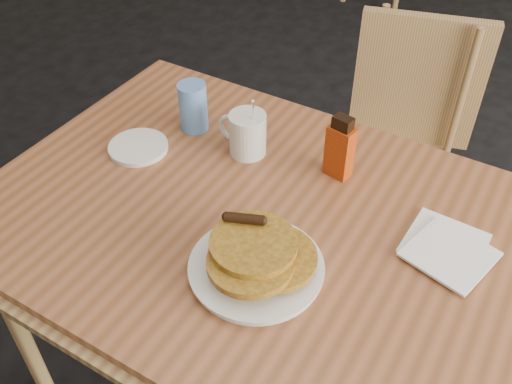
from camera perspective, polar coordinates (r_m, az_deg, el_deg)
main_table at (r=1.24m, az=1.71°, el=-4.20°), size 1.34×0.93×0.75m
chair_main_far at (r=1.90m, az=14.16°, el=5.85°), size 0.50×0.51×0.88m
pancake_plate at (r=1.10m, az=0.05°, el=-6.87°), size 0.26×0.26×0.10m
coffee_mug at (r=1.36m, az=-0.95°, el=5.92°), size 0.13×0.09×0.17m
syrup_bottle at (r=1.30m, az=8.39°, el=4.31°), size 0.06×0.05×0.16m
napkin_stack at (r=1.21m, az=18.58°, el=-5.40°), size 0.19×0.19×0.01m
blue_tumbler at (r=1.45m, az=-6.30°, el=8.46°), size 0.08×0.08×0.13m
side_saucer at (r=1.43m, az=-11.69°, el=4.42°), size 0.18×0.18×0.01m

